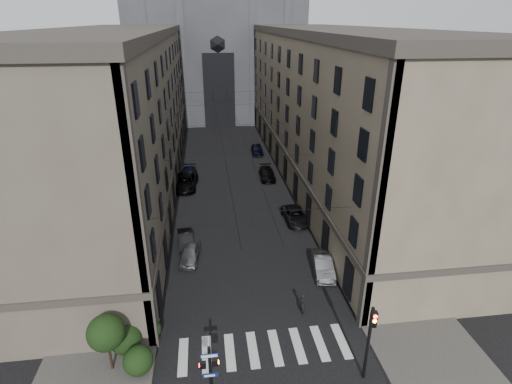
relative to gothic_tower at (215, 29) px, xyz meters
name	(u,v)px	position (x,y,z in m)	size (l,w,h in m)	color
sidewalk_left	(152,181)	(-10.50, -38.96, -17.72)	(7.00, 80.00, 0.15)	#383533
sidewalk_right	(306,173)	(10.50, -38.96, -17.72)	(7.00, 80.00, 0.15)	#383533
zebra_crossing	(264,348)	(0.00, -69.96, -17.79)	(11.00, 3.20, 0.01)	beige
building_left	(119,112)	(-13.44, -38.96, -8.45)	(13.60, 60.60, 18.85)	#4F493C
building_right	(331,106)	(13.44, -38.96, -8.45)	(13.60, 60.60, 18.85)	brown
gothic_tower	(215,29)	(0.00, 0.00, 0.00)	(35.00, 23.00, 58.00)	#2D2D33
pedestrian_signal_left	(210,371)	(-3.51, -73.46, -15.48)	(1.02, 0.38, 4.00)	black
traffic_light_right	(370,336)	(5.60, -73.04, -14.51)	(0.34, 0.50, 5.20)	black
shrub_cluster	(124,340)	(-8.72, -69.95, -16.00)	(3.90, 4.40, 3.90)	black
tram_wires	(229,126)	(0.00, -39.33, -10.55)	(14.00, 60.00, 0.43)	black
car_left_near	(190,253)	(-4.99, -58.73, -17.12)	(1.60, 3.98, 1.36)	slate
car_left_midnear	(186,240)	(-5.45, -56.34, -17.14)	(1.39, 3.99, 1.32)	black
car_left_midfar	(186,182)	(-5.88, -42.00, -16.97)	(2.74, 5.95, 1.65)	black
car_left_far	(188,175)	(-5.67, -39.38, -17.04)	(2.13, 5.23, 1.52)	black
car_right_near	(323,265)	(6.20, -62.13, -17.07)	(1.55, 4.43, 1.46)	slate
car_right_midnear	(295,216)	(5.90, -52.74, -17.13)	(2.23, 4.84, 1.35)	black
car_right_midfar	(267,174)	(4.87, -40.05, -17.11)	(1.92, 4.72, 1.37)	black
car_right_far	(257,149)	(4.95, -29.30, -17.05)	(1.76, 4.37, 1.49)	black
pedestrian	(303,304)	(3.27, -66.96, -16.93)	(0.63, 0.41, 1.73)	black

